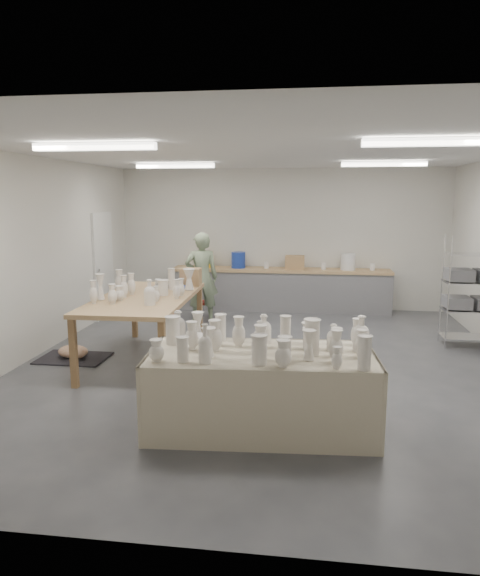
# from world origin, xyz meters

# --- Properties ---
(room) EXTENTS (8.00, 8.02, 3.00)m
(room) POSITION_xyz_m (-0.11, 0.08, 2.06)
(room) COLOR #424449
(room) RESTS_ON ground
(back_counter) EXTENTS (4.60, 0.60, 1.24)m
(back_counter) POSITION_xyz_m (-0.01, 3.68, 0.49)
(back_counter) COLOR tan
(back_counter) RESTS_ON ground
(wire_shelf) EXTENTS (0.88, 0.48, 1.80)m
(wire_shelf) POSITION_xyz_m (3.20, 1.40, 0.92)
(wire_shelf) COLOR silver
(wire_shelf) RESTS_ON ground
(drying_table) EXTENTS (2.39, 1.25, 1.20)m
(drying_table) POSITION_xyz_m (0.13, -2.05, 0.45)
(drying_table) COLOR olive
(drying_table) RESTS_ON ground
(work_table) EXTENTS (1.33, 2.59, 1.33)m
(work_table) POSITION_xyz_m (-1.74, 0.09, 0.96)
(work_table) COLOR tan
(work_table) RESTS_ON ground
(rug) EXTENTS (1.00, 0.70, 0.02)m
(rug) POSITION_xyz_m (-2.88, -0.10, 0.01)
(rug) COLOR black
(rug) RESTS_ON ground
(cat) EXTENTS (0.51, 0.40, 0.19)m
(cat) POSITION_xyz_m (-2.86, -0.12, 0.12)
(cat) COLOR white
(cat) RESTS_ON rug
(potter) EXTENTS (0.72, 0.56, 1.74)m
(potter) POSITION_xyz_m (-1.45, 2.47, 0.87)
(potter) COLOR gray
(potter) RESTS_ON ground
(red_stool) EXTENTS (0.40, 0.40, 0.34)m
(red_stool) POSITION_xyz_m (-1.45, 2.74, 0.31)
(red_stool) COLOR #A31E17
(red_stool) RESTS_ON ground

